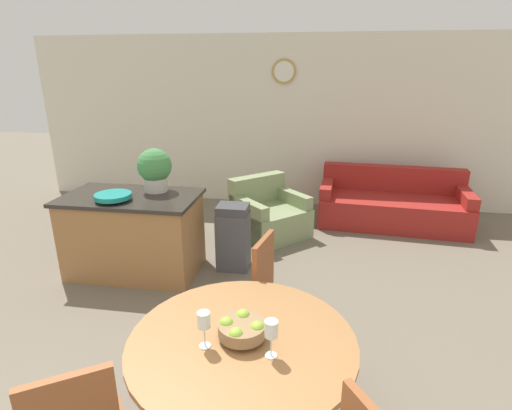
{
  "coord_description": "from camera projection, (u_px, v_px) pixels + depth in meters",
  "views": [
    {
      "loc": [
        0.79,
        -0.9,
        2.19
      ],
      "look_at": [
        0.23,
        2.59,
        0.98
      ],
      "focal_mm": 28.0,
      "sensor_mm": 36.0,
      "label": 1
    }
  ],
  "objects": [
    {
      "name": "fruit_bowl",
      "position": [
        242.0,
        328.0,
        2.18
      ],
      "size": [
        0.26,
        0.26,
        0.13
      ],
      "color": "olive",
      "rests_on": "dining_table"
    },
    {
      "name": "wine_glass_right",
      "position": [
        271.0,
        330.0,
        2.02
      ],
      "size": [
        0.07,
        0.07,
        0.21
      ],
      "color": "silver",
      "rests_on": "dining_table"
    },
    {
      "name": "potted_plant",
      "position": [
        155.0,
        168.0,
        4.35
      ],
      "size": [
        0.37,
        0.37,
        0.48
      ],
      "color": "beige",
      "rests_on": "kitchen_island"
    },
    {
      "name": "wine_glass_left",
      "position": [
        204.0,
        321.0,
        2.09
      ],
      "size": [
        0.07,
        0.07,
        0.21
      ],
      "color": "silver",
      "rests_on": "dining_table"
    },
    {
      "name": "dining_chair_far_side",
      "position": [
        276.0,
        295.0,
        3.08
      ],
      "size": [
        0.5,
        0.5,
        0.99
      ],
      "rotation": [
        0.0,
        0.0,
        4.5
      ],
      "color": "brown",
      "rests_on": "ground_plane"
    },
    {
      "name": "trash_bin",
      "position": [
        233.0,
        237.0,
        4.51
      ],
      "size": [
        0.35,
        0.3,
        0.76
      ],
      "color": "#47474C",
      "rests_on": "ground_plane"
    },
    {
      "name": "couch",
      "position": [
        392.0,
        205.0,
        5.87
      ],
      "size": [
        2.13,
        1.08,
        0.8
      ],
      "rotation": [
        0.0,
        0.0,
        -0.08
      ],
      "color": "maroon",
      "rests_on": "ground_plane"
    },
    {
      "name": "teal_bowl",
      "position": [
        113.0,
        196.0,
        4.1
      ],
      "size": [
        0.37,
        0.37,
        0.07
      ],
      "color": "teal",
      "rests_on": "kitchen_island"
    },
    {
      "name": "armchair",
      "position": [
        269.0,
        216.0,
        5.47
      ],
      "size": [
        1.19,
        1.19,
        0.78
      ],
      "rotation": [
        0.0,
        0.0,
        0.76
      ],
      "color": "gray",
      "rests_on": "ground_plane"
    },
    {
      "name": "wall_back",
      "position": [
        271.0,
        122.0,
        6.5
      ],
      "size": [
        8.0,
        0.09,
        2.7
      ],
      "color": "silver",
      "rests_on": "ground_plane"
    },
    {
      "name": "kitchen_island",
      "position": [
        134.0,
        234.0,
        4.42
      ],
      "size": [
        1.45,
        0.83,
        0.9
      ],
      "color": "#9E6B3D",
      "rests_on": "ground_plane"
    },
    {
      "name": "dining_table",
      "position": [
        242.0,
        365.0,
        2.26
      ],
      "size": [
        1.27,
        1.27,
        0.78
      ],
      "color": "#9E6B3D",
      "rests_on": "ground_plane"
    }
  ]
}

